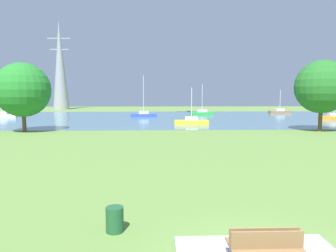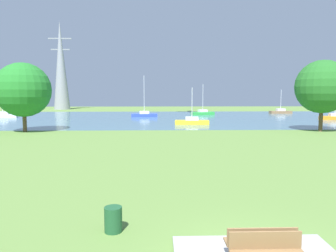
# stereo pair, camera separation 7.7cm
# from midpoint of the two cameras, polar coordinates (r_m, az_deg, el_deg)

# --- Properties ---
(ground_plane) EXTENTS (160.00, 160.00, 0.00)m
(ground_plane) POSITION_cam_midpoint_polar(r_m,az_deg,el_deg) (29.85, 3.22, -2.54)
(ground_plane) COLOR olive
(bench_facing_water) EXTENTS (1.80, 0.48, 0.89)m
(bench_facing_water) POSITION_cam_midpoint_polar(r_m,az_deg,el_deg) (9.00, 16.42, -19.91)
(bench_facing_water) COLOR #9F9193
(bench_facing_water) RESTS_ON concrete_pad
(litter_bin) EXTENTS (0.56, 0.56, 0.80)m
(litter_bin) POSITION_cam_midpoint_polar(r_m,az_deg,el_deg) (10.48, -9.85, -16.36)
(litter_bin) COLOR #1E512D
(litter_bin) RESTS_ON ground
(water_surface) EXTENTS (140.00, 40.00, 0.02)m
(water_surface) POSITION_cam_midpoint_polar(r_m,az_deg,el_deg) (57.63, 0.75, 1.52)
(water_surface) COLOR slate
(water_surface) RESTS_ON ground
(sailboat_orange) EXTENTS (4.89, 1.80, 6.14)m
(sailboat_orange) POSITION_cam_midpoint_polar(r_m,az_deg,el_deg) (60.07, 27.85, 1.44)
(sailboat_orange) COLOR orange
(sailboat_orange) RESTS_ON water_surface
(sailboat_brown) EXTENTS (4.90, 1.85, 5.28)m
(sailboat_brown) POSITION_cam_midpoint_polar(r_m,az_deg,el_deg) (73.98, 19.58, 2.47)
(sailboat_brown) COLOR brown
(sailboat_brown) RESTS_ON water_surface
(sailboat_green) EXTENTS (5.03, 2.85, 6.32)m
(sailboat_green) POSITION_cam_midpoint_polar(r_m,az_deg,el_deg) (65.61, 6.16, 2.40)
(sailboat_green) COLOR green
(sailboat_green) RESTS_ON water_surface
(sailboat_blue) EXTENTS (4.94, 2.02, 7.75)m
(sailboat_blue) POSITION_cam_midpoint_polar(r_m,az_deg,el_deg) (59.43, -4.47, 2.08)
(sailboat_blue) COLOR blue
(sailboat_blue) RESTS_ON water_surface
(sailboat_yellow) EXTENTS (4.89, 1.84, 5.23)m
(sailboat_yellow) POSITION_cam_midpoint_polar(r_m,az_deg,el_deg) (44.74, 4.23, 0.82)
(sailboat_yellow) COLOR yellow
(sailboat_yellow) RESTS_ON water_surface
(sailboat_white) EXTENTS (5.01, 2.52, 6.80)m
(sailboat_white) POSITION_cam_midpoint_polar(r_m,az_deg,el_deg) (65.00, -27.91, 1.73)
(sailboat_white) COLOR white
(sailboat_white) RESTS_ON water_surface
(tree_east_far) EXTENTS (6.15, 6.15, 7.88)m
(tree_east_far) POSITION_cam_midpoint_polar(r_m,az_deg,el_deg) (39.38, -24.91, 5.96)
(tree_east_far) COLOR brown
(tree_east_far) RESTS_ON ground
(tree_east_near) EXTENTS (6.12, 6.12, 8.23)m
(tree_east_near) POSITION_cam_midpoint_polar(r_m,az_deg,el_deg) (40.47, 26.08, 6.41)
(tree_east_near) COLOR brown
(tree_east_near) RESTS_ON ground
(electricity_pylon) EXTENTS (6.40, 4.40, 24.55)m
(electricity_pylon) POSITION_cam_midpoint_polar(r_m,az_deg,el_deg) (94.22, -19.02, 10.36)
(electricity_pylon) COLOR gray
(electricity_pylon) RESTS_ON ground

